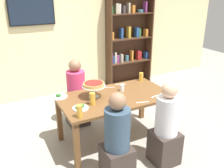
{
  "coord_description": "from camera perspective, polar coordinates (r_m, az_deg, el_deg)",
  "views": [
    {
      "loc": [
        -1.54,
        -2.87,
        2.21
      ],
      "look_at": [
        0.0,
        0.1,
        0.89
      ],
      "focal_mm": 39.48,
      "sensor_mm": 36.0,
      "label": 1
    }
  ],
  "objects": [
    {
      "name": "cutlery_fork_near",
      "position": [
        3.61,
        10.01,
        -2.77
      ],
      "size": [
        0.18,
        0.06,
        0.0
      ],
      "primitive_type": "cube",
      "rotation": [
        0.0,
        0.0,
        0.26
      ],
      "color": "silver",
      "rests_on": "dining_table"
    },
    {
      "name": "television",
      "position": [
        5.07,
        -18.11,
        15.68
      ],
      "size": [
        0.85,
        0.05,
        0.51
      ],
      "color": "black"
    },
    {
      "name": "diner_far_left",
      "position": [
        4.16,
        -8.19,
        -3.09
      ],
      "size": [
        0.34,
        0.34,
        1.15
      ],
      "rotation": [
        0.0,
        0.0,
        -1.57
      ],
      "color": "#382D28",
      "rests_on": "ground_plane"
    },
    {
      "name": "bookshelf",
      "position": [
        5.81,
        3.79,
        10.66
      ],
      "size": [
        1.1,
        0.3,
        2.21
      ],
      "color": "#422819",
      "rests_on": "ground_plane"
    },
    {
      "name": "dining_table",
      "position": [
        3.61,
        0.73,
        -4.08
      ],
      "size": [
        1.61,
        0.89,
        0.74
      ],
      "color": "brown",
      "rests_on": "ground_plane"
    },
    {
      "name": "water_glass_clear_near",
      "position": [
        3.72,
        2.33,
        -0.86
      ],
      "size": [
        0.07,
        0.07,
        0.1
      ],
      "primitive_type": "cylinder",
      "color": "white",
      "rests_on": "dining_table"
    },
    {
      "name": "beer_glass_amber_tall",
      "position": [
        3.29,
        -4.54,
        -3.42
      ],
      "size": [
        0.08,
        0.08,
        0.16
      ],
      "primitive_type": "cylinder",
      "color": "gold",
      "rests_on": "dining_table"
    },
    {
      "name": "diner_near_left",
      "position": [
        2.97,
        1.19,
        -13.81
      ],
      "size": [
        0.34,
        0.34,
        1.15
      ],
      "rotation": [
        0.0,
        0.0,
        1.57
      ],
      "color": "#382D28",
      "rests_on": "ground_plane"
    },
    {
      "name": "cutlery_fork_far",
      "position": [
        3.4,
        7.1,
        -4.21
      ],
      "size": [
        0.18,
        0.06,
        0.0
      ],
      "primitive_type": "cube",
      "rotation": [
        0.0,
        0.0,
        -0.25
      ],
      "color": "silver",
      "rests_on": "dining_table"
    },
    {
      "name": "beer_glass_amber_short",
      "position": [
        2.99,
        -7.51,
        -6.29
      ],
      "size": [
        0.07,
        0.07,
        0.16
      ],
      "primitive_type": "cylinder",
      "color": "gold",
      "rests_on": "dining_table"
    },
    {
      "name": "cutlery_knife_near",
      "position": [
        3.86,
        -0.77,
        -0.78
      ],
      "size": [
        0.17,
        0.08,
        0.0
      ],
      "primitive_type": "cube",
      "rotation": [
        0.0,
        0.0,
        2.77
      ],
      "color": "silver",
      "rests_on": "dining_table"
    },
    {
      "name": "salad_plate_far_diner",
      "position": [
        3.22,
        -7.3,
        -5.4
      ],
      "size": [
        0.21,
        0.21,
        0.07
      ],
      "color": "white",
      "rests_on": "dining_table"
    },
    {
      "name": "cutlery_knife_far",
      "position": [
        3.99,
        1.99,
        -0.05
      ],
      "size": [
        0.18,
        0.07,
        0.0
      ],
      "primitive_type": "cube",
      "rotation": [
        0.0,
        0.0,
        2.81
      ],
      "color": "silver",
      "rests_on": "dining_table"
    },
    {
      "name": "deep_dish_pizza_stand",
      "position": [
        3.47,
        -4.26,
        -0.33
      ],
      "size": [
        0.33,
        0.33,
        0.22
      ],
      "color": "silver",
      "rests_on": "dining_table"
    },
    {
      "name": "ground_plane",
      "position": [
        3.93,
        0.69,
        -12.65
      ],
      "size": [
        12.0,
        12.0,
        0.0
      ],
      "primitive_type": "plane",
      "color": "gray"
    },
    {
      "name": "beer_glass_amber_spare",
      "position": [
        4.16,
        6.76,
        1.7
      ],
      "size": [
        0.07,
        0.07,
        0.14
      ],
      "primitive_type": "cylinder",
      "color": "gold",
      "rests_on": "dining_table"
    },
    {
      "name": "salad_plate_near_diner",
      "position": [
        3.6,
        -12.23,
        -2.82
      ],
      "size": [
        0.24,
        0.24,
        0.06
      ],
      "color": "white",
      "rests_on": "dining_table"
    },
    {
      "name": "diner_near_right",
      "position": [
        3.31,
        12.38,
        -10.32
      ],
      "size": [
        0.34,
        0.34,
        1.15
      ],
      "rotation": [
        0.0,
        0.0,
        1.57
      ],
      "color": "#382D28",
      "rests_on": "ground_plane"
    },
    {
      "name": "rear_partition",
      "position": [
        5.36,
        -10.63,
        12.49
      ],
      "size": [
        8.0,
        0.12,
        2.8
      ],
      "primitive_type": "cube",
      "color": "beige",
      "rests_on": "ground_plane"
    }
  ]
}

